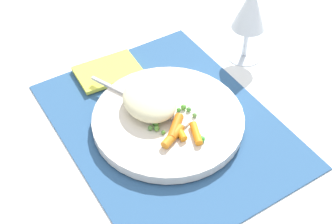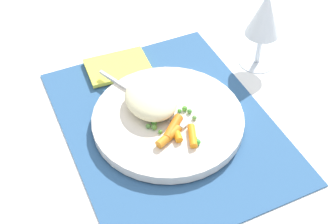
# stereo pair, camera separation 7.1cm
# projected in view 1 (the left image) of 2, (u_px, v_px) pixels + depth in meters

# --- Properties ---
(ground_plane) EXTENTS (2.40, 2.40, 0.00)m
(ground_plane) POSITION_uv_depth(u_px,v_px,m) (168.00, 125.00, 0.82)
(ground_plane) COLOR white
(placemat) EXTENTS (0.45, 0.35, 0.01)m
(placemat) POSITION_uv_depth(u_px,v_px,m) (168.00, 124.00, 0.81)
(placemat) COLOR #2D5684
(placemat) RESTS_ON ground_plane
(plate) EXTENTS (0.27, 0.27, 0.02)m
(plate) POSITION_uv_depth(u_px,v_px,m) (168.00, 119.00, 0.81)
(plate) COLOR silver
(plate) RESTS_ON placemat
(rice_mound) EXTENTS (0.11, 0.09, 0.04)m
(rice_mound) POSITION_uv_depth(u_px,v_px,m) (149.00, 100.00, 0.80)
(rice_mound) COLOR beige
(rice_mound) RESTS_ON plate
(carrot_portion) EXTENTS (0.08, 0.08, 0.02)m
(carrot_portion) POSITION_uv_depth(u_px,v_px,m) (179.00, 132.00, 0.76)
(carrot_portion) COLOR orange
(carrot_portion) RESTS_ON plate
(pea_scatter) EXTENTS (0.09, 0.09, 0.01)m
(pea_scatter) POSITION_uv_depth(u_px,v_px,m) (176.00, 123.00, 0.78)
(pea_scatter) COLOR green
(pea_scatter) RESTS_ON plate
(fork) EXTENTS (0.20, 0.10, 0.01)m
(fork) POSITION_uv_depth(u_px,v_px,m) (148.00, 105.00, 0.81)
(fork) COLOR #BCBCBC
(fork) RESTS_ON plate
(wine_glass) EXTENTS (0.07, 0.07, 0.16)m
(wine_glass) POSITION_uv_depth(u_px,v_px,m) (250.00, 10.00, 0.88)
(wine_glass) COLOR silver
(wine_glass) RESTS_ON ground_plane
(napkin) EXTENTS (0.09, 0.13, 0.01)m
(napkin) POSITION_uv_depth(u_px,v_px,m) (108.00, 71.00, 0.90)
(napkin) COLOR #EAE54C
(napkin) RESTS_ON placemat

